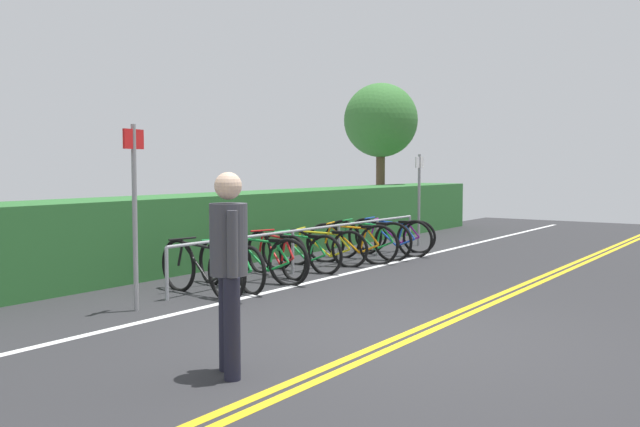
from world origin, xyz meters
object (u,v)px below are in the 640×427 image
bicycle_0 (202,268)px  bicycle_2 (260,259)px  bicycle_1 (231,266)px  bicycle_5 (322,248)px  bicycle_6 (352,243)px  tree_mid (381,121)px  bicycle_3 (276,254)px  bicycle_8 (389,237)px  sign_post_near (135,199)px  bicycle_7 (368,240)px  bicycle_4 (301,252)px  bike_rack (317,237)px  bicycle_9 (395,236)px  sign_post_far (419,190)px  pedestrian (229,259)px

bicycle_0 → bicycle_2: (1.27, 0.03, -0.02)m
bicycle_1 → bicycle_5: 2.68m
bicycle_0 → bicycle_6: 3.88m
tree_mid → bicycle_3: bearing=-161.0°
bicycle_6 → bicycle_8: 1.36m
bicycle_1 → sign_post_near: (-1.82, -0.09, 1.03)m
bicycle_6 → sign_post_near: sign_post_near is taller
bicycle_7 → bicycle_8: bicycle_7 is taller
bicycle_3 → tree_mid: (8.41, 2.89, 2.68)m
bicycle_6 → tree_mid: size_ratio=0.41×
bicycle_1 → bicycle_4: size_ratio=1.03×
bicycle_0 → bicycle_2: 1.27m
bike_rack → bicycle_2: bearing=-177.0°
bike_rack → bicycle_5: size_ratio=4.27×
bicycle_9 → sign_post_far: 1.58m
sign_post_near → bicycle_4: bearing=3.6°
bicycle_6 → pedestrian: bearing=-156.4°
bicycle_5 → bicycle_6: 0.65m
bicycle_3 → sign_post_far: sign_post_far is taller
bicycle_8 → sign_post_far: bearing=8.9°
bicycle_4 → bicycle_5: (0.76, 0.08, -0.00)m
bicycle_2 → sign_post_far: (5.83, 0.24, 0.88)m
bicycle_4 → sign_post_near: size_ratio=0.73×
bicycle_0 → bicycle_5: bearing=4.3°
bicycle_2 → bicycle_6: bicycle_6 is taller
bicycle_9 → sign_post_far: size_ratio=0.80×
bicycle_9 → pedestrian: pedestrian is taller
bicycle_1 → bicycle_9: (5.19, 0.14, -0.01)m
bicycle_0 → tree_mid: size_ratio=0.45×
bicycle_1 → bicycle_7: (3.89, 0.02, 0.03)m
bicycle_6 → bicycle_7: bearing=3.3°
bicycle_5 → bicycle_6: bearing=-21.8°
bicycle_2 → bicycle_5: bicycle_2 is taller
bicycle_6 → bicycle_8: (1.36, -0.03, 0.00)m
bicycle_3 → pedestrian: (-4.42, -3.00, 0.65)m
bicycle_2 → pedestrian: pedestrian is taller
bike_rack → bicycle_6: 0.98m
bicycle_4 → tree_mid: 8.75m
bicycle_0 → bike_rack: bearing=2.3°
sign_post_near → bicycle_9: bearing=1.9°
bicycle_0 → sign_post_near: 1.57m
bicycle_3 → bicycle_9: size_ratio=1.01×
bicycle_4 → tree_mid: tree_mid is taller
bicycle_3 → pedestrian: bearing=-145.8°
bicycle_1 → bicycle_4: 1.91m
bicycle_4 → sign_post_near: (-3.73, -0.23, 1.04)m
bicycle_6 → bicycle_3: bearing=174.3°
bicycle_6 → sign_post_far: bearing=4.7°
bike_rack → bicycle_5: bearing=20.0°
bicycle_3 → sign_post_far: bearing=0.7°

